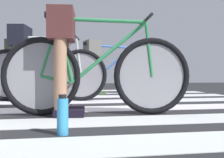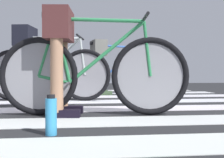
{
  "view_description": "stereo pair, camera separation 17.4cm",
  "coord_description": "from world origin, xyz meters",
  "px_view_note": "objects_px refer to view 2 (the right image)",
  "views": [
    {
      "loc": [
        -0.02,
        -3.33,
        0.41
      ],
      "look_at": [
        0.49,
        -0.43,
        0.34
      ],
      "focal_mm": 44.69,
      "sensor_mm": 36.0,
      "label": 1
    },
    {
      "loc": [
        0.16,
        -3.33,
        0.41
      ],
      "look_at": [
        0.49,
        -0.43,
        0.34
      ],
      "focal_mm": 44.69,
      "sensor_mm": 36.0,
      "label": 2
    }
  ],
  "objects_px": {
    "cyclist_4_of_4": "(23,59)",
    "cyclist_3_of_4": "(99,60)",
    "cyclist_2_of_4": "(26,53)",
    "water_bottle": "(51,116)",
    "bicycle_3_of_4": "(115,73)",
    "bicycle_4_of_4": "(40,73)",
    "bicycle_2_of_4": "(48,73)",
    "cyclist_1_of_4": "(60,47)",
    "bicycle_1_of_4": "(94,73)"
  },
  "relations": [
    {
      "from": "bicycle_2_of_4",
      "to": "bicycle_3_of_4",
      "type": "bearing_deg",
      "value": 54.37
    },
    {
      "from": "cyclist_4_of_4",
      "to": "cyclist_3_of_4",
      "type": "bearing_deg",
      "value": -4.43
    },
    {
      "from": "bicycle_1_of_4",
      "to": "cyclist_3_of_4",
      "type": "relative_size",
      "value": 1.8
    },
    {
      "from": "bicycle_2_of_4",
      "to": "water_bottle",
      "type": "bearing_deg",
      "value": -73.43
    },
    {
      "from": "cyclist_1_of_4",
      "to": "water_bottle",
      "type": "xyz_separation_m",
      "value": [
        0.0,
        -0.82,
        -0.5
      ]
    },
    {
      "from": "bicycle_4_of_4",
      "to": "cyclist_4_of_4",
      "type": "xyz_separation_m",
      "value": [
        -0.31,
        0.04,
        0.25
      ]
    },
    {
      "from": "cyclist_2_of_4",
      "to": "water_bottle",
      "type": "distance_m",
      "value": 2.37
    },
    {
      "from": "bicycle_3_of_4",
      "to": "bicycle_4_of_4",
      "type": "bearing_deg",
      "value": 161.18
    },
    {
      "from": "cyclist_3_of_4",
      "to": "cyclist_2_of_4",
      "type": "bearing_deg",
      "value": -149.25
    },
    {
      "from": "bicycle_3_of_4",
      "to": "water_bottle",
      "type": "relative_size",
      "value": 6.78
    },
    {
      "from": "cyclist_1_of_4",
      "to": "cyclist_2_of_4",
      "type": "bearing_deg",
      "value": 117.57
    },
    {
      "from": "bicycle_3_of_4",
      "to": "bicycle_4_of_4",
      "type": "height_order",
      "value": "same"
    },
    {
      "from": "cyclist_3_of_4",
      "to": "bicycle_4_of_4",
      "type": "distance_m",
      "value": 1.12
    },
    {
      "from": "cyclist_2_of_4",
      "to": "water_bottle",
      "type": "relative_size",
      "value": 4.06
    },
    {
      "from": "bicycle_2_of_4",
      "to": "bicycle_3_of_4",
      "type": "xyz_separation_m",
      "value": [
        1.08,
        1.07,
        0.0
      ]
    },
    {
      "from": "bicycle_4_of_4",
      "to": "cyclist_3_of_4",
      "type": "bearing_deg",
      "value": -5.69
    },
    {
      "from": "bicycle_1_of_4",
      "to": "bicycle_3_of_4",
      "type": "xyz_separation_m",
      "value": [
        0.51,
        2.46,
        0.0
      ]
    },
    {
      "from": "bicycle_3_of_4",
      "to": "water_bottle",
      "type": "height_order",
      "value": "bicycle_3_of_4"
    },
    {
      "from": "cyclist_1_of_4",
      "to": "bicycle_1_of_4",
      "type": "bearing_deg",
      "value": -0.0
    },
    {
      "from": "bicycle_3_of_4",
      "to": "bicycle_2_of_4",
      "type": "bearing_deg",
      "value": -146.1
    },
    {
      "from": "bicycle_1_of_4",
      "to": "cyclist_3_of_4",
      "type": "height_order",
      "value": "cyclist_3_of_4"
    },
    {
      "from": "bicycle_2_of_4",
      "to": "bicycle_1_of_4",
      "type": "bearing_deg",
      "value": -57.98
    },
    {
      "from": "bicycle_4_of_4",
      "to": "water_bottle",
      "type": "height_order",
      "value": "bicycle_4_of_4"
    },
    {
      "from": "bicycle_3_of_4",
      "to": "cyclist_4_of_4",
      "type": "bearing_deg",
      "value": 161.26
    },
    {
      "from": "bicycle_1_of_4",
      "to": "bicycle_2_of_4",
      "type": "distance_m",
      "value": 1.5
    },
    {
      "from": "cyclist_1_of_4",
      "to": "cyclist_3_of_4",
      "type": "xyz_separation_m",
      "value": [
        0.51,
        2.37,
        0.0
      ]
    },
    {
      "from": "bicycle_2_of_4",
      "to": "water_bottle",
      "type": "xyz_separation_m",
      "value": [
        0.27,
        -2.18,
        -0.26
      ]
    },
    {
      "from": "cyclist_2_of_4",
      "to": "bicycle_4_of_4",
      "type": "distance_m",
      "value": 1.24
    },
    {
      "from": "cyclist_3_of_4",
      "to": "bicycle_4_of_4",
      "type": "relative_size",
      "value": 0.56
    },
    {
      "from": "cyclist_1_of_4",
      "to": "cyclist_2_of_4",
      "type": "relative_size",
      "value": 0.93
    },
    {
      "from": "cyclist_2_of_4",
      "to": "cyclist_4_of_4",
      "type": "bearing_deg",
      "value": 112.59
    },
    {
      "from": "cyclist_3_of_4",
      "to": "cyclist_4_of_4",
      "type": "relative_size",
      "value": 0.98
    },
    {
      "from": "cyclist_4_of_4",
      "to": "water_bottle",
      "type": "height_order",
      "value": "cyclist_4_of_4"
    },
    {
      "from": "bicycle_1_of_4",
      "to": "bicycle_4_of_4",
      "type": "xyz_separation_m",
      "value": [
        -0.86,
        2.65,
        0.0
      ]
    },
    {
      "from": "bicycle_1_of_4",
      "to": "bicycle_3_of_4",
      "type": "distance_m",
      "value": 2.51
    },
    {
      "from": "bicycle_4_of_4",
      "to": "cyclist_4_of_4",
      "type": "relative_size",
      "value": 1.76
    },
    {
      "from": "bicycle_4_of_4",
      "to": "cyclist_2_of_4",
      "type": "bearing_deg",
      "value": -83.39
    },
    {
      "from": "bicycle_1_of_4",
      "to": "bicycle_2_of_4",
      "type": "height_order",
      "value": "same"
    },
    {
      "from": "cyclist_1_of_4",
      "to": "bicycle_2_of_4",
      "type": "height_order",
      "value": "cyclist_1_of_4"
    },
    {
      "from": "cyclist_1_of_4",
      "to": "cyclist_3_of_4",
      "type": "bearing_deg",
      "value": 83.43
    },
    {
      "from": "cyclist_3_of_4",
      "to": "water_bottle",
      "type": "relative_size",
      "value": 3.81
    },
    {
      "from": "bicycle_1_of_4",
      "to": "water_bottle",
      "type": "bearing_deg",
      "value": -105.7
    },
    {
      "from": "cyclist_3_of_4",
      "to": "cyclist_4_of_4",
      "type": "height_order",
      "value": "cyclist_4_of_4"
    },
    {
      "from": "water_bottle",
      "to": "cyclist_1_of_4",
      "type": "bearing_deg",
      "value": 90.11
    },
    {
      "from": "cyclist_2_of_4",
      "to": "bicycle_3_of_4",
      "type": "bearing_deg",
      "value": 45.92
    },
    {
      "from": "bicycle_1_of_4",
      "to": "cyclist_4_of_4",
      "type": "bearing_deg",
      "value": 119.02
    },
    {
      "from": "bicycle_3_of_4",
      "to": "cyclist_3_of_4",
      "type": "height_order",
      "value": "cyclist_3_of_4"
    },
    {
      "from": "cyclist_2_of_4",
      "to": "cyclist_4_of_4",
      "type": "distance_m",
      "value": 1.28
    },
    {
      "from": "bicycle_3_of_4",
      "to": "cyclist_1_of_4",
      "type": "bearing_deg",
      "value": -119.4
    },
    {
      "from": "cyclist_4_of_4",
      "to": "bicycle_3_of_4",
      "type": "bearing_deg",
      "value": -0.34
    }
  ]
}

